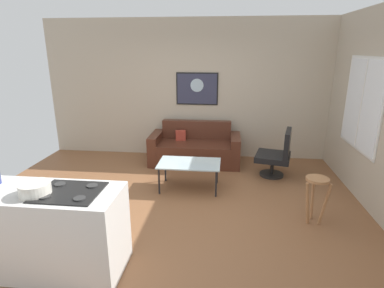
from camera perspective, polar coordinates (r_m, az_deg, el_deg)
The scene contains 11 objects.
ground at distance 4.60m, azimuth -1.51°, elevation -11.90°, with size 6.40×6.40×0.04m, color brown.
back_wall at distance 6.49m, azimuth 1.35°, elevation 9.88°, with size 6.40×0.05×2.80m, color #B9AA93.
right_wall at distance 4.83m, azimuth 31.64°, elevation 4.88°, with size 0.05×6.40×2.80m, color #B5A791.
couch at distance 6.25m, azimuth 0.57°, elevation -0.95°, with size 1.77×0.81×0.80m.
coffee_table at distance 5.04m, azimuth -0.51°, elevation -3.82°, with size 0.99×0.61×0.45m.
armchair at distance 5.73m, azimuth 15.36°, elevation -1.86°, with size 0.71×0.73×0.86m.
bar_stool at distance 4.35m, azimuth 21.79°, elevation -7.68°, with size 0.34×0.33×0.63m.
kitchen_counter at distance 3.58m, azimuth -24.63°, elevation -14.19°, with size 1.49×0.65×0.90m.
mixing_bowl at distance 3.32m, azimuth -26.80°, elevation -7.39°, with size 0.29×0.29×0.12m.
wall_painting at distance 6.45m, azimuth 0.93°, elevation 10.07°, with size 0.85×0.03×0.65m.
window at distance 5.35m, azimuth 28.67°, elevation 6.39°, with size 0.03×1.31×1.39m.
Camera 1 is at (0.57, -3.99, 2.21)m, focal length 29.17 mm.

